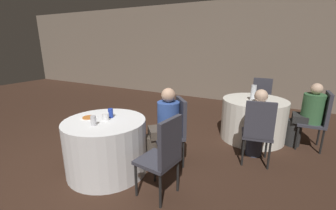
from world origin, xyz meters
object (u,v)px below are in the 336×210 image
(chair_near_east, at_px, (164,152))
(soda_can_silver, at_px, (93,121))
(pizza_plate_near, at_px, (89,118))
(bottle_far, at_px, (253,93))
(chair_far_north, at_px, (261,97))
(chair_near_northeast, at_px, (175,126))
(chair_far_south, at_px, (258,128))
(table_far, at_px, (253,119))
(table_near, at_px, (106,146))
(soda_can_blue, at_px, (111,113))
(chair_far_east, at_px, (319,116))
(person_green_jacket, at_px, (306,116))
(person_blue_shirt, at_px, (163,128))
(person_white_shirt, at_px, (257,125))

(chair_near_east, distance_m, soda_can_silver, 0.96)
(pizza_plate_near, height_order, bottle_far, bottle_far)
(chair_far_north, distance_m, soda_can_silver, 3.58)
(chair_near_northeast, height_order, pizza_plate_near, chair_near_northeast)
(chair_far_south, distance_m, bottle_far, 0.94)
(chair_near_east, bearing_deg, soda_can_silver, 101.63)
(pizza_plate_near, xyz_separation_m, bottle_far, (1.76, 2.00, 0.13))
(table_far, xyz_separation_m, chair_far_south, (0.19, -0.95, 0.19))
(table_near, xyz_separation_m, chair_far_north, (1.55, 3.04, 0.19))
(chair_near_northeast, height_order, chair_far_south, same)
(table_near, bearing_deg, soda_can_blue, 93.53)
(chair_far_east, distance_m, soda_can_blue, 3.22)
(chair_far_east, relative_size, soda_can_silver, 7.82)
(chair_far_north, bearing_deg, table_far, 90.00)
(table_near, height_order, person_green_jacket, person_green_jacket)
(person_green_jacket, bearing_deg, chair_far_east, -90.00)
(soda_can_blue, bearing_deg, table_near, -86.47)
(table_near, height_order, chair_near_east, chair_near_east)
(bottle_far, bearing_deg, chair_near_northeast, -121.31)
(person_blue_shirt, distance_m, soda_can_blue, 0.74)
(chair_near_east, xyz_separation_m, person_white_shirt, (0.76, 1.39, -0.01))
(table_far, relative_size, chair_far_south, 1.16)
(person_green_jacket, bearing_deg, person_white_shirt, 139.14)
(chair_far_east, xyz_separation_m, bottle_far, (-1.00, -0.14, 0.30))
(chair_near_northeast, height_order, person_green_jacket, person_green_jacket)
(person_green_jacket, xyz_separation_m, pizza_plate_near, (-2.59, -2.13, 0.19))
(person_white_shirt, bearing_deg, soda_can_blue, -157.29)
(chair_far_east, relative_size, chair_far_south, 1.00)
(chair_near_east, relative_size, person_blue_shirt, 0.86)
(soda_can_blue, bearing_deg, chair_far_north, 61.76)
(chair_near_east, height_order, person_green_jacket, person_green_jacket)
(table_far, relative_size, bottle_far, 4.09)
(table_far, relative_size, chair_far_north, 1.16)
(table_far, distance_m, chair_near_northeast, 1.67)
(person_white_shirt, distance_m, soda_can_blue, 2.08)
(chair_near_northeast, relative_size, chair_far_north, 1.00)
(table_far, bearing_deg, pizza_plate_near, -130.60)
(chair_far_east, xyz_separation_m, person_white_shirt, (-0.82, -0.83, -0.01))
(soda_can_silver, bearing_deg, soda_can_blue, 94.17)
(chair_far_north, relative_size, person_green_jacket, 0.88)
(table_far, height_order, person_white_shirt, person_white_shirt)
(soda_can_silver, bearing_deg, table_near, 94.62)
(pizza_plate_near, bearing_deg, chair_far_south, 29.93)
(chair_near_east, bearing_deg, chair_far_north, -4.65)
(pizza_plate_near, xyz_separation_m, soda_can_blue, (0.23, 0.16, 0.05))
(person_white_shirt, bearing_deg, pizza_plate_near, -157.10)
(chair_far_south, distance_m, person_white_shirt, 0.18)
(chair_far_south, distance_m, pizza_plate_near, 2.29)
(table_near, height_order, chair_far_east, chair_far_east)
(chair_near_east, relative_size, chair_far_north, 1.00)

